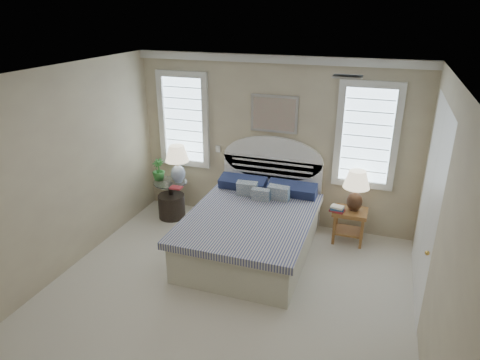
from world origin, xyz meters
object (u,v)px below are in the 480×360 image
side_table_left (171,195)px  lamp_right (356,186)px  nightstand_right (349,219)px  lamp_left (177,160)px  floor_pot (172,206)px  bed (253,226)px

side_table_left → lamp_right: 3.04m
nightstand_right → lamp_left: bearing=-179.1°
side_table_left → floor_pot: 0.19m
floor_pot → lamp_right: size_ratio=0.71×
nightstand_right → bed: bearing=-152.0°
bed → side_table_left: bearing=160.3°
floor_pot → lamp_left: (0.11, 0.10, 0.82)m
nightstand_right → lamp_left: 2.89m
bed → lamp_right: (1.34, 0.73, 0.53)m
side_table_left → nightstand_right: side_table_left is taller
lamp_right → bed: bearing=-151.6°
side_table_left → lamp_right: lamp_right is taller
lamp_left → lamp_right: lamp_left is taller
floor_pot → lamp_left: size_ratio=0.70×
nightstand_right → lamp_right: (0.04, 0.03, 0.53)m
lamp_right → side_table_left: bearing=-177.4°
side_table_left → lamp_left: 0.65m
bed → nightstand_right: bearing=28.0°
bed → nightstand_right: (1.30, 0.69, 0.00)m
lamp_left → lamp_right: size_ratio=1.01×
bed → nightstand_right: 1.47m
bed → side_table_left: 1.75m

